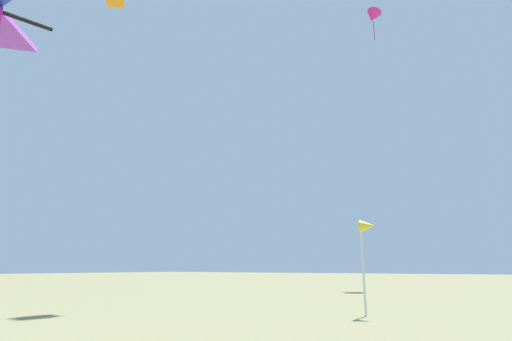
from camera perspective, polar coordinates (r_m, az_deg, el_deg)
The scene contains 2 objects.
distant_kite_magenta_high_left at distance 25.23m, azimuth 16.55°, elevation 20.56°, with size 1.21×1.16×2.00m.
marker_flag at distance 7.97m, azimuth 15.74°, elevation -8.56°, with size 0.30×0.24×1.78m.
Camera 1 is at (1.88, -0.67, 0.88)m, focal length 27.65 mm.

